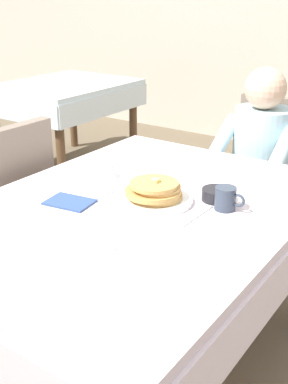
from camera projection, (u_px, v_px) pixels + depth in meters
The scene contains 15 objects.
ground_plane at pixel (138, 364), 2.08m from camera, with size 14.00×14.00×0.00m, color brown.
dining_table_main at pixel (137, 227), 1.83m from camera, with size 1.12×1.52×0.74m.
chair_diner at pixel (267, 172), 2.74m from camera, with size 0.44×0.45×0.93m.
diner_person at pixel (258, 155), 2.56m from camera, with size 0.40×0.43×1.12m.
chair_left_side at pixel (3, 208), 2.29m from camera, with size 0.45×0.44×0.93m.
plate_breakfast at pixel (155, 200), 1.82m from camera, with size 0.28×0.28×0.02m, color white.
breakfast_stack at pixel (155, 190), 1.81m from camera, with size 0.21×0.21×0.08m.
cup_coffee at pixel (226, 199), 1.74m from camera, with size 0.11×0.08×0.08m.
bowl_butter at pixel (216, 195), 1.83m from camera, with size 0.11×0.11×0.04m, color black.
syrup_pitcher at pixel (110, 169), 2.05m from camera, with size 0.08×0.08×0.07m.
fork_left_of_plate at pixel (112, 192), 1.91m from camera, with size 0.18×0.01×0.01m, color silver.
knife_right_of_plate at pixel (197, 216), 1.71m from camera, with size 0.20×0.01×0.01m, color silver.
spoon_near_edge at pixel (101, 241), 1.53m from camera, with size 0.15×0.01×0.01m, color silver.
napkin_folded at pixel (70, 202), 1.81m from camera, with size 0.17×0.12×0.01m, color #334C7F.
background_table_far at pixel (66, 97), 4.19m from camera, with size 0.92×1.12×0.74m.
Camera 1 is at (0.96, -1.33, 1.47)m, focal length 45.95 mm.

